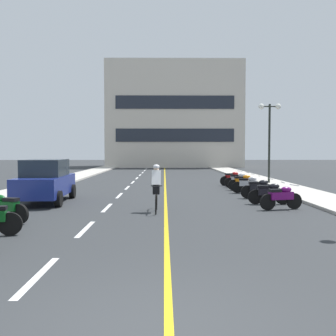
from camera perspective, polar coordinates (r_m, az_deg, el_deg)
name	(u,v)px	position (r m, az deg, el deg)	size (l,w,h in m)	color
ground_plane	(161,183)	(25.62, -1.01, -2.33)	(140.00, 140.00, 0.00)	#2D3033
curb_left	(66,179)	(29.55, -15.07, -1.65)	(2.40, 72.00, 0.12)	#B7B2A8
curb_right	(257,179)	(29.45, 13.19, -1.65)	(2.40, 72.00, 0.12)	#B7B2A8
lane_dash_0	(38,276)	(7.22, -18.90, -15.04)	(0.14, 2.20, 0.01)	silver
lane_dash_1	(86,229)	(10.97, -12.25, -8.90)	(0.14, 2.20, 0.01)	silver
lane_dash_2	(107,208)	(14.85, -9.11, -5.88)	(0.14, 2.20, 0.01)	silver
lane_dash_3	(119,196)	(18.79, -7.30, -4.11)	(0.14, 2.20, 0.01)	silver
lane_dash_4	(127,188)	(22.74, -6.12, -2.95)	(0.14, 2.20, 0.01)	silver
lane_dash_5	(133,182)	(26.71, -5.29, -2.13)	(0.14, 2.20, 0.01)	silver
lane_dash_6	(137,178)	(30.69, -4.68, -1.53)	(0.14, 2.20, 0.01)	silver
lane_dash_7	(140,175)	(34.67, -4.21, -1.06)	(0.14, 2.20, 0.01)	silver
lane_dash_8	(143,173)	(38.65, -3.83, -0.69)	(0.14, 2.20, 0.01)	silver
lane_dash_9	(145,171)	(42.64, -3.53, -0.39)	(0.14, 2.20, 0.01)	silver
lane_dash_10	(146,169)	(46.63, -3.28, -0.14)	(0.14, 2.20, 0.01)	silver
lane_dash_11	(148,168)	(50.62, -3.06, 0.07)	(0.14, 2.20, 0.01)	silver
centre_line_yellow	(165,180)	(28.61, -0.46, -1.81)	(0.12, 66.00, 0.01)	gold
office_building	(174,116)	(54.28, 0.91, 7.73)	(18.30, 9.14, 14.20)	beige
street_lamp_mid	(269,125)	(25.70, 14.96, 6.24)	(1.46, 0.36, 5.13)	black
parked_car_near	(46,181)	(16.88, -17.87, -1.85)	(2.08, 4.28, 1.82)	black
motorcycle_2	(4,207)	(12.58, -23.33, -5.42)	(1.64, 0.80, 0.92)	black
motorcycle_3	(281,197)	(14.74, 16.62, -4.18)	(1.67, 0.68, 0.92)	black
motorcycle_4	(269,193)	(16.07, 14.93, -3.61)	(1.70, 0.60, 0.92)	black
motorcycle_5	(259,188)	(17.97, 13.53, -2.96)	(1.70, 0.60, 0.92)	black
motorcycle_6	(248,184)	(20.04, 11.96, -2.38)	(1.70, 0.60, 0.92)	black
motorcycle_7	(243,182)	(21.52, 11.19, -2.04)	(1.70, 0.60, 0.92)	black
motorcycle_8	(239,180)	(23.06, 10.54, -1.73)	(1.70, 0.60, 0.92)	black
motorcycle_9	(232,178)	(24.48, 9.63, -1.48)	(1.64, 0.80, 0.92)	black
cyclist_rider	(156,187)	(13.64, -1.77, -2.85)	(0.42, 1.77, 1.71)	black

